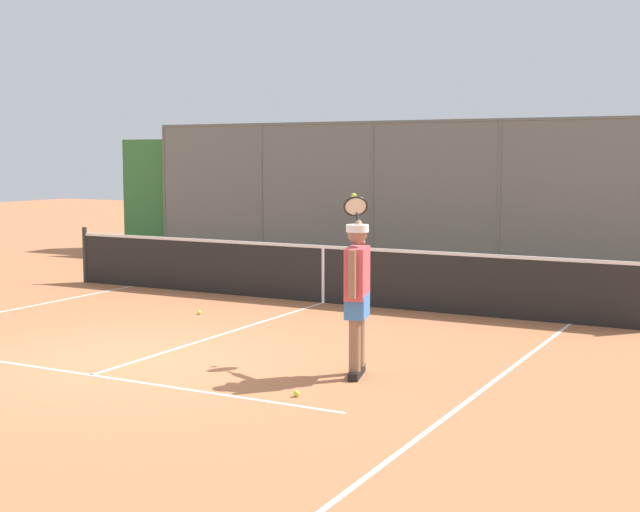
{
  "coord_description": "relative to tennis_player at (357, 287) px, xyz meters",
  "views": [
    {
      "loc": [
        -6.81,
        8.21,
        2.43
      ],
      "look_at": [
        -1.06,
        -2.67,
        1.05
      ],
      "focal_mm": 50.12,
      "sensor_mm": 36.0,
      "label": 1
    }
  ],
  "objects": [
    {
      "name": "court_line_markings",
      "position": [
        2.63,
        1.64,
        -0.99
      ],
      "size": [
        8.16,
        10.19,
        0.01
      ],
      "color": "white",
      "rests_on": "ground"
    },
    {
      "name": "fence_backdrop",
      "position": [
        2.63,
        -9.96,
        0.42
      ],
      "size": [
        17.42,
        1.37,
        3.2
      ],
      "color": "slate",
      "rests_on": "ground"
    },
    {
      "name": "tennis_ball_near_net",
      "position": [
        0.16,
        1.07,
        -0.96
      ],
      "size": [
        0.07,
        0.07,
        0.07
      ],
      "primitive_type": "sphere",
      "color": "#C1D138",
      "rests_on": "ground"
    },
    {
      "name": "tennis_net",
      "position": [
        2.63,
        -4.23,
        -0.5
      ],
      "size": [
        10.48,
        0.09,
        1.07
      ],
      "color": "#2D2D2D",
      "rests_on": "ground"
    },
    {
      "name": "tennis_ball_mid_court",
      "position": [
        3.81,
        -2.34,
        -0.96
      ],
      "size": [
        0.07,
        0.07,
        0.07
      ],
      "primitive_type": "sphere",
      "color": "#D6E042",
      "rests_on": "ground"
    },
    {
      "name": "tennis_player",
      "position": [
        0.0,
        0.0,
        0.0
      ],
      "size": [
        0.74,
        1.3,
        1.99
      ],
      "rotation": [
        0.0,
        0.0,
        -1.3
      ],
      "color": "black",
      "rests_on": "ground"
    },
    {
      "name": "ground_plane",
      "position": [
        2.63,
        0.57,
        -1.0
      ],
      "size": [
        60.0,
        60.0,
        0.0
      ],
      "primitive_type": "plane",
      "color": "#B76B42"
    }
  ]
}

